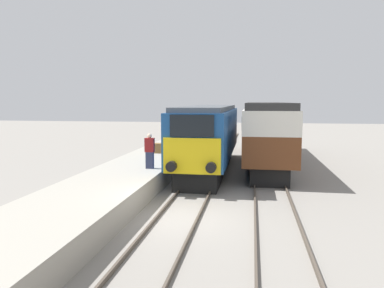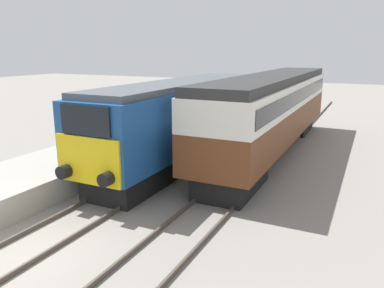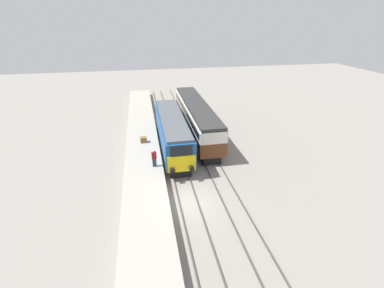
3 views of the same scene
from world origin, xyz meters
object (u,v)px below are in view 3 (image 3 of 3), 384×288
at_px(person_on_platform, 154,158).
at_px(luggage_crate, 144,140).
at_px(locomotive, 172,131).
at_px(passenger_carriage, 196,116).

relative_size(person_on_platform, luggage_crate, 2.40).
bearing_deg(locomotive, person_on_platform, -115.03).
xyz_separation_m(locomotive, person_on_platform, (-2.29, -4.90, -0.38)).
relative_size(passenger_carriage, person_on_platform, 9.66).
height_order(locomotive, passenger_carriage, passenger_carriage).
xyz_separation_m(passenger_carriage, luggage_crate, (-6.54, -3.04, -1.22)).
bearing_deg(luggage_crate, locomotive, -8.11).
xyz_separation_m(locomotive, passenger_carriage, (3.40, 3.49, 0.30)).
bearing_deg(passenger_carriage, locomotive, -134.25).
relative_size(locomotive, person_on_platform, 7.92).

